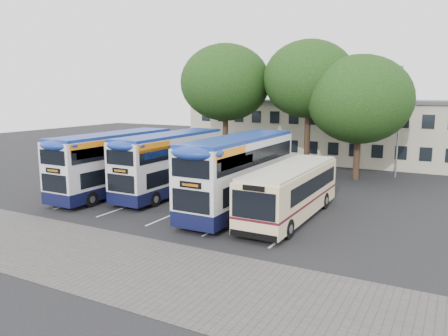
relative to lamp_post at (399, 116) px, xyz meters
name	(u,v)px	position (x,y,z in m)	size (l,w,h in m)	color
ground	(212,234)	(-6.00, -19.97, -5.08)	(120.00, 120.00, 0.00)	black
paving_strip	(111,261)	(-8.00, -24.97, -5.08)	(40.00, 6.00, 0.01)	#595654
bay_lines	(200,203)	(-9.75, -14.97, -5.08)	(14.12, 11.00, 0.01)	silver
depot_building	(344,130)	(-6.00, 7.02, -1.93)	(32.40, 8.40, 6.20)	beige
lamp_post	(399,116)	(0.00, 0.00, 0.00)	(0.25, 1.05, 9.06)	gray
tree_left	(225,83)	(-14.49, -2.76, 2.73)	(8.10, 8.10, 11.27)	black
tree_mid	(309,79)	(-7.07, -1.71, 2.95)	(7.70, 7.70, 11.33)	black
tree_right	(360,99)	(-2.72, -2.33, 1.32)	(8.20, 8.20, 9.90)	black
bus_dd_left	(114,161)	(-16.28, -15.57, -2.75)	(2.46, 10.16, 4.23)	black
bus_dd_mid	(171,161)	(-12.85, -13.72, -2.77)	(2.45, 10.11, 4.21)	black
bus_dd_right	(240,170)	(-6.76, -15.35, -2.65)	(2.57, 10.62, 4.43)	black
bus_single	(291,189)	(-3.57, -15.36, -3.41)	(2.52, 9.90, 2.95)	beige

